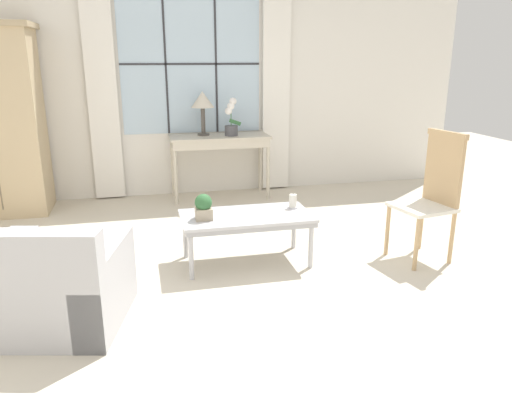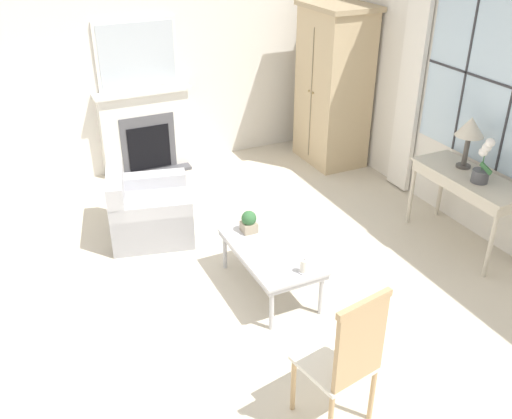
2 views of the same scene
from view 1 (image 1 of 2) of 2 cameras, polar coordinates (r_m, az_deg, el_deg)
name	(u,v)px [view 1 (image 1 of 2)]	position (r m, az deg, el deg)	size (l,w,h in m)	color
ground_plane	(242,291)	(3.85, -1.62, -9.32)	(14.00, 14.00, 0.00)	beige
wall_back_windowed	(191,83)	(6.45, -7.38, 14.15)	(7.20, 0.14, 2.80)	silver
console_table	(219,143)	(6.24, -4.20, 7.61)	(1.22, 0.50, 0.78)	beige
table_lamp	(203,102)	(6.21, -6.13, 12.17)	(0.28, 0.28, 0.53)	#4C4742
potted_orchid	(231,121)	(6.19, -2.86, 10.07)	(0.20, 0.16, 0.46)	#4C4C51
armchair_upholstered	(53,288)	(3.57, -22.23, -8.29)	(1.05, 1.01, 0.76)	#B2B2B7
side_chair_wooden	(433,190)	(4.54, 19.58, 2.14)	(0.51, 0.51, 1.12)	white
coffee_table	(246,219)	(4.23, -1.12, -1.15)	(1.10, 0.58, 0.44)	#BCBCC1
potted_plant_small	(204,207)	(4.08, -6.02, 0.32)	(0.14, 0.14, 0.21)	tan
pillar_candle	(293,202)	(4.39, 4.24, 0.89)	(0.09, 0.09, 0.14)	silver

